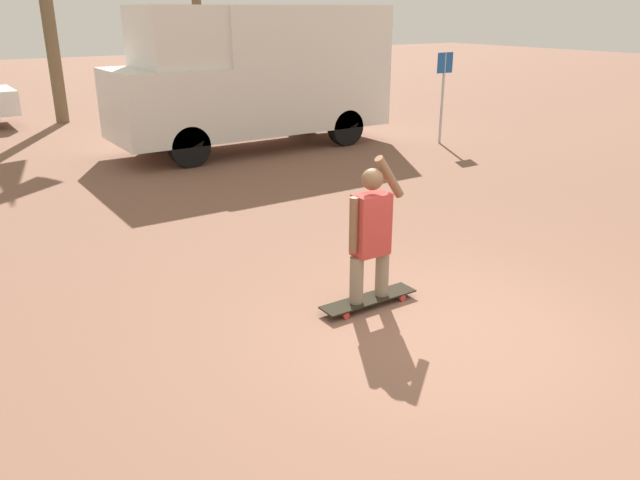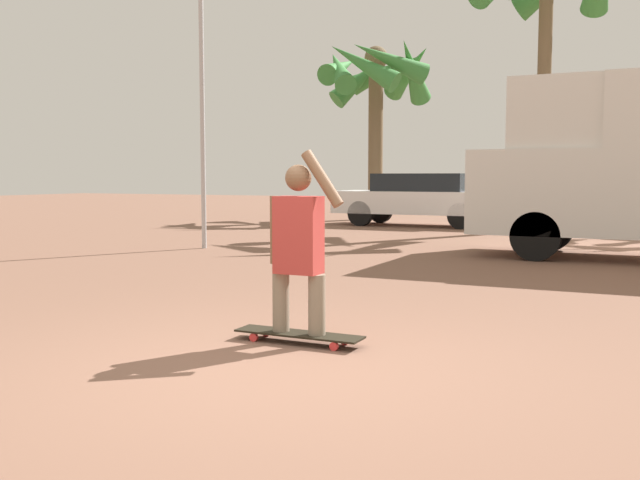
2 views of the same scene
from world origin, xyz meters
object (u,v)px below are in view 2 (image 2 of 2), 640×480
Objects in this scene: parked_car_white at (419,198)px; palm_tree_far_left at (375,76)px; skateboard at (299,334)px; flagpole at (204,10)px; person_skateboarder at (298,241)px.

palm_tree_far_left reaches higher than parked_car_white.
skateboard is 17.75m from palm_tree_far_left.
skateboard is 14.28m from parked_car_white.
parked_car_white is at bearing 103.56° from skateboard.
flagpole is (-1.74, -7.73, 3.65)m from parked_car_white.
person_skateboarder is 0.26× the size of palm_tree_far_left.
palm_tree_far_left is (-2.25, 2.39, 3.74)m from parked_car_white.
parked_car_white is (-3.34, 13.86, -0.07)m from person_skateboarder.
skateboard is 0.14× the size of flagpole.
flagpole is at bearing -87.11° from palm_tree_far_left.
palm_tree_far_left is at bearing 108.99° from person_skateboarder.
palm_tree_far_left is at bearing 133.28° from parked_car_white.
palm_tree_far_left is at bearing 92.89° from flagpole.
skateboard is 9.08m from flagpole.
person_skateboarder is (-0.00, -0.00, 0.77)m from skateboard.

